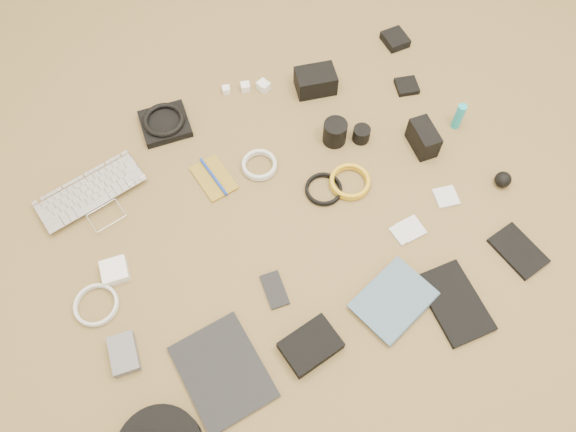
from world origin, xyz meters
name	(u,v)px	position (x,y,z in m)	size (l,w,h in m)	color
laptop	(98,203)	(-0.49, 0.30, 0.01)	(0.33, 0.23, 0.03)	silver
headphone_pouch	(165,124)	(-0.20, 0.49, 0.01)	(0.15, 0.14, 0.03)	black
headphones	(164,120)	(-0.20, 0.49, 0.04)	(0.14, 0.14, 0.02)	black
charger_a	(226,90)	(0.04, 0.53, 0.01)	(0.03, 0.03, 0.02)	white
charger_b	(263,86)	(0.16, 0.49, 0.02)	(0.03, 0.03, 0.03)	white
charger_c	(245,87)	(0.10, 0.51, 0.01)	(0.03, 0.03, 0.03)	white
charger_d	(265,86)	(0.16, 0.48, 0.01)	(0.03, 0.03, 0.03)	white
dslr_camera	(316,81)	(0.32, 0.41, 0.04)	(0.13, 0.09, 0.08)	black
lens_pouch	(395,39)	(0.68, 0.47, 0.02)	(0.08, 0.09, 0.03)	black
notebook_olive	(214,178)	(-0.14, 0.23, 0.00)	(0.10, 0.15, 0.01)	olive
pen_blue	(213,177)	(-0.14, 0.23, 0.01)	(0.01, 0.01, 0.16)	#13309D
cable_white_a	(259,166)	(0.00, 0.20, 0.01)	(0.11, 0.11, 0.01)	silver
lens_a	(335,132)	(0.27, 0.19, 0.04)	(0.08, 0.08, 0.08)	black
lens_b	(361,134)	(0.35, 0.15, 0.03)	(0.06, 0.06, 0.05)	black
card_reader	(407,86)	(0.60, 0.27, 0.01)	(0.07, 0.07, 0.02)	black
power_brick	(115,271)	(-0.52, 0.07, 0.02)	(0.07, 0.07, 0.03)	white
cable_white_b	(97,306)	(-0.60, 0.00, 0.01)	(0.13, 0.13, 0.01)	silver
cable_black	(324,190)	(0.14, 0.03, 0.01)	(0.12, 0.12, 0.01)	black
cable_yellow	(350,183)	(0.23, 0.02, 0.01)	(0.13, 0.13, 0.01)	gold
flash	(423,138)	(0.51, 0.04, 0.04)	(0.06, 0.12, 0.09)	black
lens_cleaner	(459,116)	(0.65, 0.05, 0.05)	(0.03, 0.03, 0.10)	#1A9FAD
battery_charger	(124,354)	(-0.58, -0.17, 0.01)	(0.07, 0.11, 0.03)	#5C5C61
tablet	(223,372)	(-0.36, -0.33, 0.01)	(0.20, 0.26, 0.01)	black
phone	(275,290)	(-0.14, -0.19, 0.00)	(0.06, 0.11, 0.01)	black
filter_case_left	(404,232)	(0.29, -0.20, 0.00)	(0.07, 0.07, 0.01)	silver
filter_case_mid	(411,229)	(0.31, -0.20, 0.00)	(0.07, 0.07, 0.01)	silver
filter_case_right	(446,197)	(0.47, -0.16, 0.00)	(0.07, 0.07, 0.01)	silver
air_blower	(503,180)	(0.65, -0.20, 0.03)	(0.05, 0.05, 0.05)	black
drive_case	(311,346)	(-0.13, -0.38, 0.02)	(0.15, 0.11, 0.04)	black
paperback	(416,321)	(0.17, -0.45, 0.01)	(0.16, 0.21, 0.02)	#415B6E
notebook_black_a	(455,303)	(0.29, -0.46, 0.01)	(0.14, 0.22, 0.02)	black
notebook_black_b	(518,251)	(0.55, -0.41, 0.01)	(0.10, 0.16, 0.01)	black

